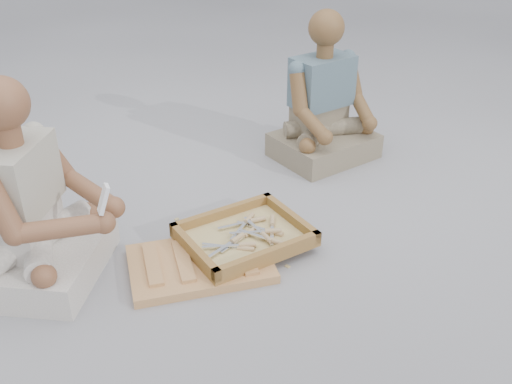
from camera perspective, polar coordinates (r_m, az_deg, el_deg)
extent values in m
plane|color=#A4A5AA|center=(2.34, 0.59, -7.46)|extent=(60.00, 60.00, 0.00)
cube|color=#A0693E|center=(2.33, -5.62, -7.15)|extent=(0.59, 0.42, 0.04)
cube|color=brown|center=(2.42, -1.16, -4.77)|extent=(0.62, 0.56, 0.02)
cube|color=brown|center=(2.54, -3.36, -2.15)|extent=(0.48, 0.21, 0.05)
cube|color=brown|center=(2.27, 1.30, -6.32)|extent=(0.48, 0.21, 0.05)
cube|color=brown|center=(2.51, 3.46, -2.52)|extent=(0.18, 0.39, 0.05)
cube|color=brown|center=(2.31, -6.22, -5.84)|extent=(0.18, 0.39, 0.05)
cube|color=#D3BD7C|center=(2.41, -1.16, -4.54)|extent=(0.54, 0.48, 0.01)
cube|color=white|center=(2.46, -0.36, -3.43)|extent=(0.13, 0.10, 0.00)
cylinder|color=#A18155|center=(2.42, 1.94, -4.09)|extent=(0.07, 0.06, 0.02)
cube|color=white|center=(2.40, 1.61, -4.29)|extent=(0.05, 0.15, 0.00)
cylinder|color=#A18155|center=(2.49, 1.65, -2.89)|extent=(0.04, 0.07, 0.02)
cube|color=white|center=(2.46, -2.19, -3.29)|extent=(0.15, 0.05, 0.00)
cylinder|color=#A18155|center=(2.50, 0.16, -2.77)|extent=(0.07, 0.04, 0.02)
cube|color=white|center=(2.38, -0.10, -4.30)|extent=(0.12, 0.11, 0.00)
cylinder|color=#A18155|center=(2.34, 2.23, -5.05)|extent=(0.07, 0.06, 0.02)
cube|color=white|center=(2.31, -3.68, -5.80)|extent=(0.12, 0.11, 0.00)
cylinder|color=#A18155|center=(2.38, -1.86, -4.63)|extent=(0.07, 0.06, 0.02)
cube|color=white|center=(2.45, -0.27, -3.34)|extent=(0.06, 0.15, 0.00)
cylinder|color=#A18155|center=(2.37, 1.08, -4.58)|extent=(0.04, 0.07, 0.02)
cube|color=white|center=(2.42, -1.75, -3.91)|extent=(0.10, 0.13, 0.00)
cylinder|color=#A18155|center=(2.51, -0.68, -2.64)|extent=(0.06, 0.07, 0.02)
cube|color=white|center=(2.35, -3.66, -5.39)|extent=(0.14, 0.07, 0.00)
cylinder|color=#A18155|center=(2.33, -1.03, -5.71)|extent=(0.07, 0.05, 0.02)
cube|color=white|center=(2.40, -0.90, -4.05)|extent=(0.15, 0.03, 0.00)
cylinder|color=#A18155|center=(2.41, 1.72, -3.91)|extent=(0.07, 0.03, 0.02)
cube|color=white|center=(2.35, -2.34, -5.21)|extent=(0.12, 0.11, 0.00)
cylinder|color=#A18155|center=(2.42, -0.66, -4.05)|extent=(0.07, 0.06, 0.02)
cube|color=white|center=(2.33, -3.57, -5.42)|extent=(0.15, 0.03, 0.00)
cylinder|color=#A18155|center=(2.34, -0.87, -5.28)|extent=(0.07, 0.03, 0.02)
cube|color=#D3BD7C|center=(2.76, -1.45, -1.16)|extent=(0.02, 0.02, 0.00)
cube|color=#D3BD7C|center=(2.41, 0.81, -6.19)|extent=(0.02, 0.02, 0.00)
cube|color=#D3BD7C|center=(2.21, -4.36, -10.10)|extent=(0.02, 0.02, 0.00)
cube|color=#D3BD7C|center=(2.66, -5.42, -2.51)|extent=(0.02, 0.02, 0.00)
cube|color=#D3BD7C|center=(2.60, 4.60, -3.30)|extent=(0.02, 0.02, 0.00)
cube|color=#D3BD7C|center=(2.31, -8.69, -8.29)|extent=(0.02, 0.02, 0.00)
cube|color=#D3BD7C|center=(2.52, -4.46, -4.46)|extent=(0.02, 0.02, 0.00)
cube|color=#D3BD7C|center=(2.54, 3.12, -4.06)|extent=(0.02, 0.02, 0.00)
cube|color=#D3BD7C|center=(2.34, 3.18, -7.44)|extent=(0.02, 0.02, 0.00)
cube|color=#D3BD7C|center=(2.26, 0.37, -8.99)|extent=(0.02, 0.02, 0.00)
cube|color=#D3BD7C|center=(2.69, 0.84, -1.96)|extent=(0.02, 0.02, 0.00)
cube|color=#D3BD7C|center=(2.48, -6.46, -5.22)|extent=(0.02, 0.02, 0.00)
cube|color=#D3BD7C|center=(2.66, -7.94, -2.71)|extent=(0.02, 0.02, 0.00)
cube|color=#D3BD7C|center=(2.48, -8.50, -5.34)|extent=(0.02, 0.02, 0.00)
cube|color=#D3BD7C|center=(2.68, 0.57, -2.16)|extent=(0.02, 0.02, 0.00)
cube|color=silver|center=(2.41, -20.23, -6.37)|extent=(0.55, 0.62, 0.13)
cube|color=silver|center=(2.36, -22.02, -3.29)|extent=(0.26, 0.33, 0.16)
cube|color=#ADAA99|center=(2.25, -22.83, 1.32)|extent=(0.29, 0.37, 0.27)
sphere|color=brown|center=(2.14, -24.10, 8.11)|extent=(0.19, 0.19, 0.19)
sphere|color=brown|center=(2.22, -14.00, -1.50)|extent=(0.08, 0.08, 0.08)
sphere|color=brown|center=(2.13, -14.94, -2.98)|extent=(0.08, 0.08, 0.08)
cube|color=gray|center=(3.22, 6.78, 4.64)|extent=(0.64, 0.59, 0.13)
cube|color=gray|center=(3.19, 6.30, 7.36)|extent=(0.33, 0.28, 0.16)
cube|color=slate|center=(3.12, 6.62, 10.94)|extent=(0.37, 0.31, 0.27)
sphere|color=brown|center=(3.03, 7.06, 15.99)|extent=(0.19, 0.19, 0.19)
sphere|color=brown|center=(3.14, 11.30, 6.76)|extent=(0.08, 0.08, 0.08)
sphere|color=brown|center=(2.93, 6.91, 5.45)|extent=(0.08, 0.08, 0.08)
cube|color=white|center=(2.08, -15.00, -0.70)|extent=(0.06, 0.06, 0.11)
cube|color=black|center=(2.08, -15.04, -0.46)|extent=(0.02, 0.04, 0.04)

